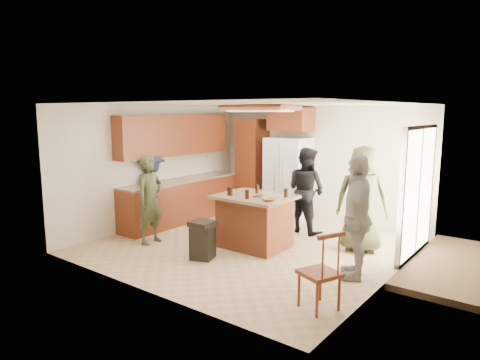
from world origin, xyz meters
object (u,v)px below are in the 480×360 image
Objects in this scene: trash_bin at (203,240)px; person_behind_left at (306,190)px; person_behind_right at (362,199)px; spindle_chair at (320,274)px; person_side_right at (357,217)px; refrigerator at (288,178)px; person_front_left at (150,200)px; person_counter at (152,189)px; kitchen_island at (255,221)px.

person_behind_left is at bearing 76.81° from trash_bin.
person_behind_right is 2.51m from spindle_chair.
person_side_right reaches higher than spindle_chair.
spindle_chair is at bearing -53.90° from refrigerator.
person_side_right reaches higher than person_behind_left.
person_behind_left is 1.70× the size of spindle_chair.
person_behind_right is at bearing -29.55° from refrigerator.
person_behind_left reaches higher than person_front_left.
refrigerator is (-2.62, 2.46, 0.01)m from person_side_right.
person_side_right reaches higher than person_front_left.
person_counter is at bearing -0.81° from person_behind_right.
trash_bin is (0.34, -3.21, -0.58)m from refrigerator.
person_side_right is 1.40× the size of kitchen_island.
person_side_right is (1.72, -1.65, 0.05)m from person_behind_left.
trash_bin is 0.63× the size of spindle_chair.
spindle_chair is (0.47, -2.43, -0.46)m from person_behind_right.
person_behind_right is at bearing 45.94° from trash_bin.
person_behind_left is at bearing -41.89° from refrigerator.
kitchen_island is at bearing 14.26° from person_behind_right.
kitchen_island is at bearing -107.94° from person_counter.
person_side_right is 1.13× the size of person_counter.
person_counter is 2.47m from kitchen_island.
person_counter is 0.88× the size of refrigerator.
person_behind_right is at bearing -96.77° from person_counter.
person_behind_left is (1.87, 2.35, 0.04)m from person_front_left.
refrigerator is at bearing -59.36° from person_counter.
person_front_left is at bearing 171.72° from spindle_chair.
refrigerator reaches higher than person_counter.
person_behind_left reaches higher than person_counter.
person_behind_right is 1.02× the size of person_side_right.
person_front_left is at bearing -155.36° from person_counter.
kitchen_island is 2.52m from spindle_chair.
person_front_left is at bearing -107.13° from refrigerator.
trash_bin is (-2.28, -0.75, -0.58)m from person_side_right.
person_behind_right is 1.15× the size of person_counter.
refrigerator reaches higher than spindle_chair.
kitchen_island is (1.63, 0.96, -0.33)m from person_front_left.
refrigerator reaches higher than person_behind_left.
refrigerator is at bearing -46.19° from person_behind_right.
trash_bin is (-0.32, -1.01, -0.16)m from kitchen_island.
trash_bin is at bearing -133.41° from person_counter.
spindle_chair is at bearing -17.84° from person_side_right.
person_behind_right is at bearing 100.87° from spindle_chair.
trash_bin is (-1.89, -1.95, -0.59)m from person_behind_right.
person_behind_left is at bearing -35.54° from person_behind_right.
person_counter reaches higher than spindle_chair.
refrigerator is at bearing 126.10° from spindle_chair.
person_front_left is 1.25× the size of kitchen_island.
person_behind_right is at bearing -63.54° from person_front_left.
person_side_right is 0.99× the size of refrigerator.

